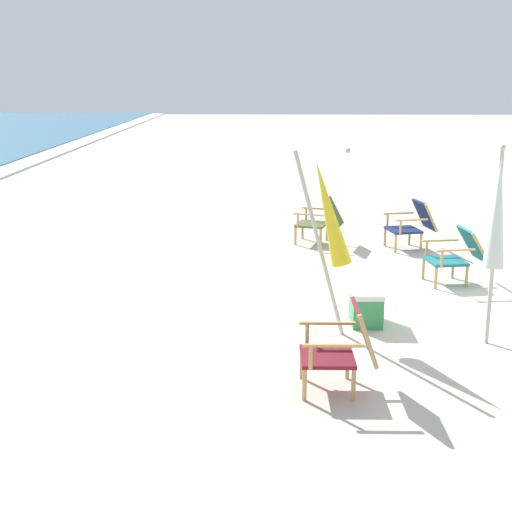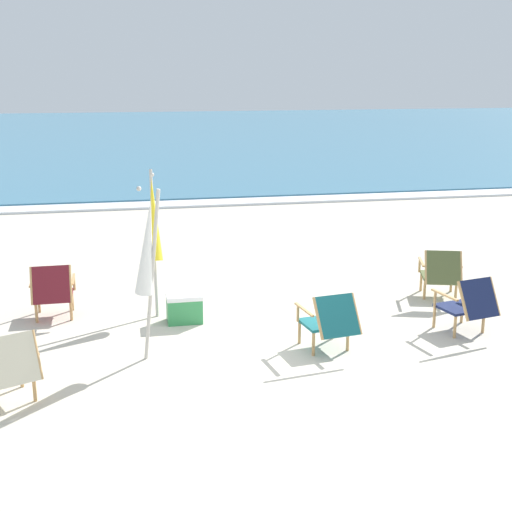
% 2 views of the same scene
% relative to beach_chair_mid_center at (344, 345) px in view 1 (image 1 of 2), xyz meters
% --- Properties ---
extents(ground_plane, '(80.00, 80.00, 0.00)m').
position_rel_beach_chair_mid_center_xyz_m(ground_plane, '(2.78, -1.73, -0.43)').
color(ground_plane, beige).
extents(beach_chair_mid_center, '(0.60, 0.68, 0.82)m').
position_rel_beach_chair_mid_center_xyz_m(beach_chair_mid_center, '(0.00, 0.00, 0.00)').
color(beach_chair_mid_center, maroon).
rests_on(beach_chair_mid_center, ground).
extents(beach_chair_back_left, '(0.68, 0.85, 0.77)m').
position_rel_beach_chair_mid_center_xyz_m(beach_chair_back_left, '(3.43, -1.89, -0.01)').
color(beach_chair_back_left, '#196066').
rests_on(beach_chair_back_left, ground).
extents(beach_chair_front_left, '(0.77, 0.89, 0.78)m').
position_rel_beach_chair_mid_center_xyz_m(beach_chair_front_left, '(5.72, -0.18, -0.01)').
color(beach_chair_front_left, '#515B33').
rests_on(beach_chair_front_left, ground).
extents(beach_chair_front_right, '(0.72, 0.84, 0.79)m').
position_rel_beach_chair_mid_center_xyz_m(beach_chair_front_right, '(5.40, -1.65, -0.01)').
color(beach_chair_front_right, '#19234C').
rests_on(beach_chair_front_right, ground).
extents(umbrella_furled_yellow, '(0.23, 0.65, 2.06)m').
position_rel_beach_chair_mid_center_xyz_m(umbrella_furled_yellow, '(1.43, 0.05, 0.91)').
color(umbrella_furled_yellow, '#B7B2A8').
rests_on(umbrella_furled_yellow, ground).
extents(umbrella_furled_white, '(0.39, 0.31, 2.12)m').
position_rel_beach_chair_mid_center_xyz_m(umbrella_furled_white, '(1.26, -1.67, 0.95)').
color(umbrella_furled_white, '#B7B2A8').
rests_on(umbrella_furled_white, ground).
extents(cooler_box, '(0.49, 0.35, 0.40)m').
position_rel_beach_chair_mid_center_xyz_m(cooler_box, '(1.78, -0.44, -0.23)').
color(cooler_box, '#338C4C').
rests_on(cooler_box, ground).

